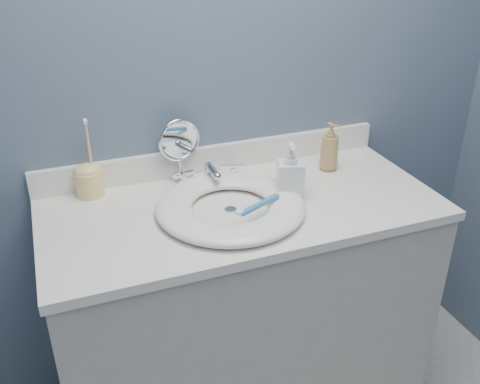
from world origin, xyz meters
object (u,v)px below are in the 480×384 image
soap_bottle_amber (330,147)px  toothbrush_holder (89,178)px  makeup_mirror (180,147)px  soap_bottle_clear (291,171)px

soap_bottle_amber → toothbrush_holder: 0.80m
makeup_mirror → soap_bottle_clear: 0.37m
makeup_mirror → soap_bottle_amber: bearing=-21.0°
makeup_mirror → soap_bottle_clear: (0.29, -0.24, -0.03)m
soap_bottle_amber → soap_bottle_clear: (-0.21, -0.13, 0.00)m
makeup_mirror → toothbrush_holder: size_ratio=0.85×
makeup_mirror → soap_bottle_clear: bearing=-48.7°
makeup_mirror → toothbrush_holder: 0.30m
soap_bottle_amber → soap_bottle_clear: soap_bottle_clear is taller
makeup_mirror → toothbrush_holder: (-0.30, -0.00, -0.06)m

